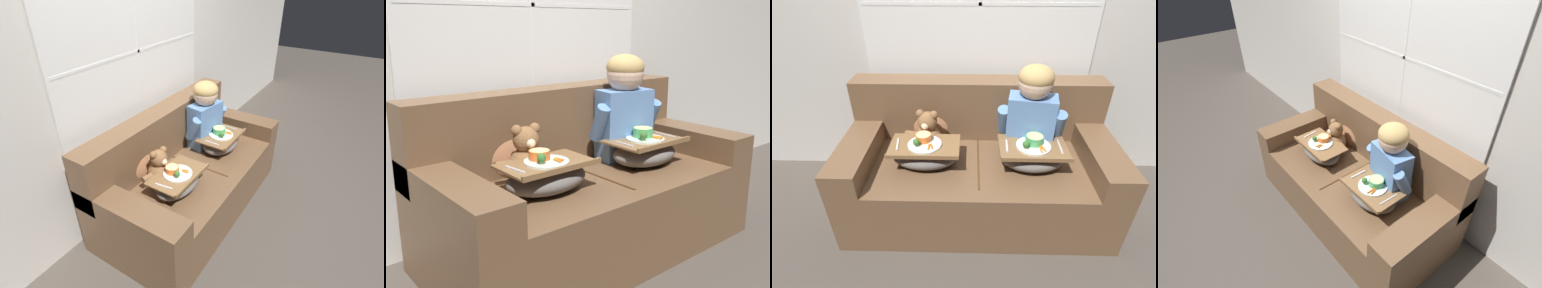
# 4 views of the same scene
# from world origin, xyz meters

# --- Properties ---
(ground_plane) EXTENTS (14.00, 14.00, 0.00)m
(ground_plane) POSITION_xyz_m (0.00, 0.00, 0.00)
(ground_plane) COLOR #4C443D
(wall_back_with_window) EXTENTS (8.00, 0.08, 2.60)m
(wall_back_with_window) POSITION_xyz_m (0.00, 0.60, 1.31)
(wall_back_with_window) COLOR beige
(wall_back_with_window) RESTS_ON ground_plane
(couch) EXTENTS (1.91, 0.92, 0.94)m
(couch) POSITION_xyz_m (0.00, 0.06, 0.34)
(couch) COLOR brown
(couch) RESTS_ON ground_plane
(throw_pillow_behind_child) EXTENTS (0.35, 0.17, 0.36)m
(throw_pillow_behind_child) POSITION_xyz_m (0.37, 0.28, 0.64)
(throw_pillow_behind_child) COLOR tan
(throw_pillow_behind_child) RESTS_ON couch
(throw_pillow_behind_teddy) EXTENTS (0.34, 0.17, 0.36)m
(throw_pillow_behind_teddy) POSITION_xyz_m (-0.37, 0.28, 0.64)
(throw_pillow_behind_teddy) COLOR #B2754C
(throw_pillow_behind_teddy) RESTS_ON couch
(child_figure) EXTENTS (0.49, 0.26, 0.66)m
(child_figure) POSITION_xyz_m (0.37, 0.10, 0.84)
(child_figure) COLOR #5B84BC
(child_figure) RESTS_ON couch
(teddy_bear) EXTENTS (0.35, 0.25, 0.33)m
(teddy_bear) POSITION_xyz_m (-0.37, 0.10, 0.62)
(teddy_bear) COLOR brown
(teddy_bear) RESTS_ON couch
(lap_tray_child) EXTENTS (0.46, 0.32, 0.23)m
(lap_tray_child) POSITION_xyz_m (0.37, -0.08, 0.56)
(lap_tray_child) COLOR slate
(lap_tray_child) RESTS_ON child_figure
(lap_tray_teddy) EXTENTS (0.47, 0.30, 0.22)m
(lap_tray_teddy) POSITION_xyz_m (-0.37, -0.08, 0.56)
(lap_tray_teddy) COLOR slate
(lap_tray_teddy) RESTS_ON teddy_bear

